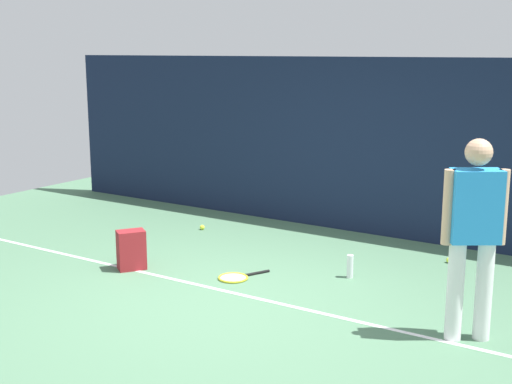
{
  "coord_description": "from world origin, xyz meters",
  "views": [
    {
      "loc": [
        3.6,
        -5.2,
        2.39
      ],
      "look_at": [
        0.0,
        0.4,
        1.0
      ],
      "focal_mm": 47.9,
      "sensor_mm": 36.0,
      "label": 1
    }
  ],
  "objects_px": {
    "tennis_racket": "(236,277)",
    "water_bottle": "(350,266)",
    "backpack": "(131,250)",
    "tennis_ball_by_fence": "(449,260)",
    "tennis_player": "(474,228)",
    "tennis_ball_near_player": "(202,227)"
  },
  "relations": [
    {
      "from": "tennis_racket",
      "to": "tennis_ball_near_player",
      "type": "relative_size",
      "value": 9.5
    },
    {
      "from": "tennis_ball_by_fence",
      "to": "water_bottle",
      "type": "relative_size",
      "value": 0.26
    },
    {
      "from": "tennis_ball_by_fence",
      "to": "water_bottle",
      "type": "bearing_deg",
      "value": -124.35
    },
    {
      "from": "tennis_racket",
      "to": "tennis_ball_by_fence",
      "type": "relative_size",
      "value": 9.5
    },
    {
      "from": "tennis_racket",
      "to": "backpack",
      "type": "bearing_deg",
      "value": -46.87
    },
    {
      "from": "tennis_racket",
      "to": "tennis_ball_near_player",
      "type": "height_order",
      "value": "tennis_ball_near_player"
    },
    {
      "from": "tennis_player",
      "to": "tennis_ball_near_player",
      "type": "height_order",
      "value": "tennis_player"
    },
    {
      "from": "backpack",
      "to": "tennis_ball_near_player",
      "type": "relative_size",
      "value": 6.67
    },
    {
      "from": "tennis_ball_by_fence",
      "to": "tennis_player",
      "type": "bearing_deg",
      "value": -69.0
    },
    {
      "from": "tennis_player",
      "to": "tennis_racket",
      "type": "xyz_separation_m",
      "value": [
        -2.52,
        0.22,
        -0.95
      ]
    },
    {
      "from": "tennis_racket",
      "to": "tennis_player",
      "type": "bearing_deg",
      "value": 111.41
    },
    {
      "from": "tennis_player",
      "to": "tennis_ball_near_player",
      "type": "xyz_separation_m",
      "value": [
        -4.03,
        1.64,
        -0.93
      ]
    },
    {
      "from": "backpack",
      "to": "tennis_ball_near_player",
      "type": "distance_m",
      "value": 1.8
    },
    {
      "from": "backpack",
      "to": "tennis_ball_by_fence",
      "type": "bearing_deg",
      "value": 160.96
    },
    {
      "from": "tennis_player",
      "to": "tennis_ball_near_player",
      "type": "relative_size",
      "value": 25.76
    },
    {
      "from": "tennis_racket",
      "to": "tennis_ball_by_fence",
      "type": "xyz_separation_m",
      "value": [
        1.75,
        1.76,
        0.02
      ]
    },
    {
      "from": "tennis_player",
      "to": "water_bottle",
      "type": "height_order",
      "value": "tennis_player"
    },
    {
      "from": "tennis_player",
      "to": "tennis_racket",
      "type": "bearing_deg",
      "value": -38.62
    },
    {
      "from": "tennis_ball_by_fence",
      "to": "tennis_racket",
      "type": "bearing_deg",
      "value": -134.79
    },
    {
      "from": "tennis_racket",
      "to": "water_bottle",
      "type": "height_order",
      "value": "water_bottle"
    },
    {
      "from": "tennis_player",
      "to": "backpack",
      "type": "distance_m",
      "value": 3.76
    },
    {
      "from": "tennis_ball_by_fence",
      "to": "water_bottle",
      "type": "distance_m",
      "value": 1.31
    }
  ]
}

